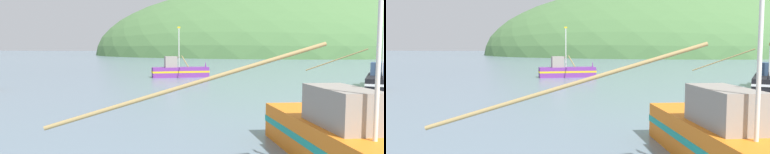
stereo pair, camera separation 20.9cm
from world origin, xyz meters
TOP-DOWN VIEW (x-y plane):
  - hill_far_right at (27.15, 248.39)m, footprint 91.81×73.44m
  - hill_mid_right at (19.87, 172.46)m, footprint 162.29×129.83m
  - fishing_boat_black at (20.57, 32.00)m, footprint 13.36×9.42m
  - fishing_boat_orange at (10.36, 6.35)m, footprint 17.21×11.49m
  - fishing_boat_purple at (-0.64, 41.25)m, footprint 7.44×8.81m

SIDE VIEW (x-z plane):
  - hill_far_right at x=27.15m, z-range -52.27..52.27m
  - hill_mid_right at x=19.87m, z-range -30.77..30.77m
  - fishing_boat_black at x=20.57m, z-range -2.21..3.77m
  - fishing_boat_purple at x=-0.64m, z-range -2.40..4.07m
  - fishing_boat_orange at x=10.36m, z-range -2.05..3.88m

